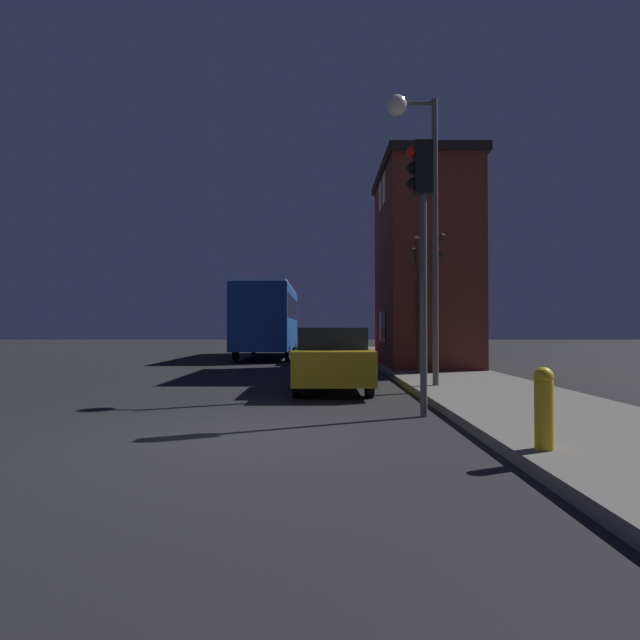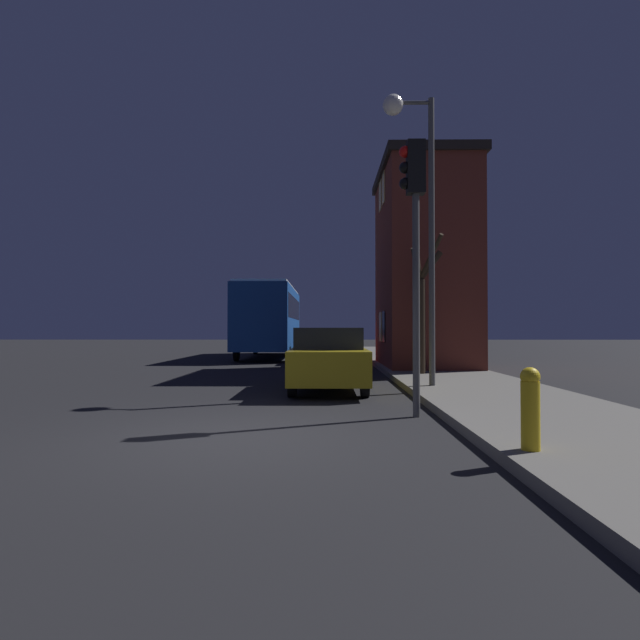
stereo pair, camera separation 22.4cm
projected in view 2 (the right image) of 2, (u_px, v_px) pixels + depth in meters
name	position (u px, v px, depth m)	size (l,w,h in m)	color
ground_plane	(233.00, 436.00, 6.85)	(120.00, 120.00, 0.00)	black
sidewalk	(585.00, 432.00, 6.80)	(3.30, 60.00, 0.15)	#605E59
brick_building	(423.00, 265.00, 18.32)	(3.24, 5.49, 7.27)	brown
streetlamp	(414.00, 176.00, 11.73)	(1.21, 0.48, 6.86)	#4C4C4C
traffic_light	(414.00, 219.00, 8.41)	(0.43, 0.24, 4.66)	#4C4C4C
bare_tree	(421.00, 309.00, 14.76)	(1.07, 1.20, 4.00)	#2D2319
bus	(270.00, 316.00, 25.81)	(2.56, 9.51, 3.62)	#194793
car_near_lane	(328.00, 357.00, 12.20)	(1.74, 4.63, 1.50)	olive
car_mid_lane	(328.00, 344.00, 21.59)	(1.82, 4.77, 1.51)	#B21E19
car_far_lane	(331.00, 341.00, 28.51)	(1.85, 3.96, 1.46)	black
fire_hydrant	(530.00, 406.00, 5.45)	(0.21, 0.21, 0.91)	gold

